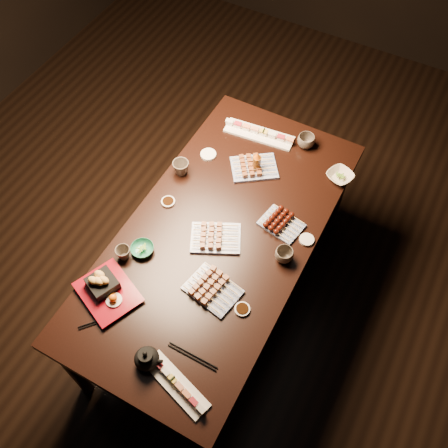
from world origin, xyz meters
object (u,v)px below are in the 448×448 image
(tempura_tray, at_px, (107,289))
(teapot, at_px, (146,358))
(teacup_far_left, at_px, (181,168))
(yakitori_plate_right, at_px, (213,288))
(condiment_bottle, at_px, (257,162))
(yakitori_plate_center, at_px, (216,236))
(sushi_platter_far, at_px, (259,132))
(teacup_mid_right, at_px, (284,255))
(dining_table, at_px, (220,269))
(edamame_bowl_cream, at_px, (340,176))
(yakitori_plate_left, at_px, (254,165))
(teacup_far_right, at_px, (306,141))
(edamame_bowl_green, at_px, (142,249))
(sushi_platter_near, at_px, (176,383))
(teacup_near_left, at_px, (123,253))

(tempura_tray, xyz_separation_m, teapot, (0.34, -0.18, 0.00))
(tempura_tray, distance_m, teacup_far_left, 0.79)
(yakitori_plate_right, height_order, condiment_bottle, condiment_bottle)
(yakitori_plate_center, relative_size, teapot, 1.92)
(sushi_platter_far, relative_size, teacup_mid_right, 4.50)
(dining_table, height_order, edamame_bowl_cream, edamame_bowl_cream)
(sushi_platter_far, xyz_separation_m, yakitori_plate_left, (0.09, -0.24, 0.01))
(teacup_mid_right, bearing_deg, edamame_bowl_cream, 84.39)
(yakitori_plate_center, bearing_deg, condiment_bottle, 66.14)
(tempura_tray, distance_m, teacup_far_right, 1.36)
(edamame_bowl_green, bearing_deg, teacup_far_right, 67.19)
(sushi_platter_far, height_order, teacup_far_right, teacup_far_right)
(teapot, bearing_deg, dining_table, 80.15)
(yakitori_plate_center, height_order, yakitori_plate_left, same)
(teapot, bearing_deg, yakitori_plate_right, 65.84)
(sushi_platter_near, relative_size, teacup_far_left, 3.67)
(yakitori_plate_left, xyz_separation_m, edamame_bowl_green, (-0.25, -0.73, -0.01))
(yakitori_plate_center, distance_m, teacup_mid_right, 0.35)
(sushi_platter_far, height_order, yakitori_plate_center, yakitori_plate_center)
(yakitori_plate_right, relative_size, edamame_bowl_cream, 1.83)
(edamame_bowl_green, distance_m, teacup_near_left, 0.09)
(teapot, bearing_deg, condiment_bottle, 79.76)
(teapot, bearing_deg, edamame_bowl_cream, 61.73)
(teacup_far_left, bearing_deg, teacup_far_right, 44.15)
(edamame_bowl_green, distance_m, teacup_far_right, 1.10)
(dining_table, xyz_separation_m, sushi_platter_near, (0.20, -0.74, 0.40))
(teacup_far_left, distance_m, condiment_bottle, 0.41)
(teacup_near_left, relative_size, teapot, 0.57)
(yakitori_plate_center, height_order, condiment_bottle, condiment_bottle)
(edamame_bowl_green, bearing_deg, teacup_far_left, 99.74)
(teacup_mid_right, bearing_deg, sushi_platter_near, -100.45)
(teacup_mid_right, distance_m, teacup_far_right, 0.75)
(yakitori_plate_left, relative_size, teapot, 1.92)
(teacup_far_left, bearing_deg, sushi_platter_far, 61.19)
(sushi_platter_far, height_order, edamame_bowl_green, sushi_platter_far)
(teacup_mid_right, relative_size, condiment_bottle, 0.63)
(yakitori_plate_left, xyz_separation_m, edamame_bowl_cream, (0.44, 0.16, -0.01))
(sushi_platter_near, relative_size, edamame_bowl_cream, 2.46)
(edamame_bowl_green, xyz_separation_m, teacup_mid_right, (0.62, 0.29, 0.02))
(teacup_near_left, height_order, teacup_mid_right, teacup_mid_right)
(yakitori_plate_right, relative_size, tempura_tray, 0.87)
(edamame_bowl_green, distance_m, tempura_tray, 0.27)
(teacup_near_left, bearing_deg, sushi_platter_near, -36.78)
(edamame_bowl_green, height_order, condiment_bottle, condiment_bottle)
(tempura_tray, bearing_deg, teacup_mid_right, 64.57)
(sushi_platter_near, relative_size, teacup_far_right, 3.38)
(yakitori_plate_right, distance_m, teacup_near_left, 0.47)
(tempura_tray, relative_size, teapot, 2.21)
(edamame_bowl_cream, height_order, teapot, teapot)
(dining_table, height_order, teacup_far_right, teacup_far_right)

